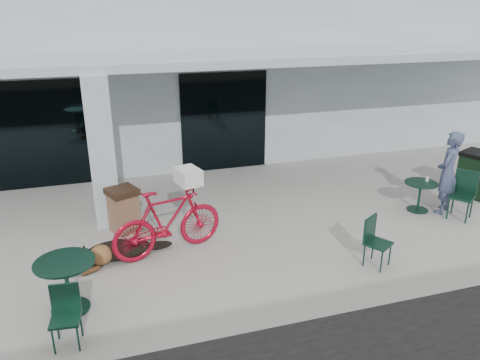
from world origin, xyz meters
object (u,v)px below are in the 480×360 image
object	(u,v)px
bicycle	(168,221)
dog	(119,249)
cafe_table_near	(68,286)
cafe_table_far	(419,196)
cafe_chair_far_a	(378,243)
cafe_chair_far_b	(462,196)
trash_receptacle	(124,210)
cafe_chair_near	(65,318)
person	(448,173)
wheeled_bin	(479,175)

from	to	relation	value
bicycle	dog	world-z (taller)	bicycle
cafe_table_near	cafe_table_far	world-z (taller)	cafe_table_near
dog	cafe_chair_far_a	world-z (taller)	cafe_chair_far_a
bicycle	cafe_table_near	world-z (taller)	bicycle
cafe_chair_far_b	bicycle	bearing A→B (deg)	-128.80
cafe_chair_far_b	trash_receptacle	xyz separation A→B (m)	(-6.99, 1.52, -0.06)
cafe_table_near	cafe_chair_near	bearing A→B (deg)	-90.00
person	cafe_table_far	bearing A→B (deg)	-60.72
bicycle	person	bearing A→B (deg)	-104.55
bicycle	person	size ratio (longest dim) A/B	1.16
cafe_chair_far_b	wheeled_bin	world-z (taller)	wheeled_bin
bicycle	cafe_table_far	distance (m)	5.69
person	bicycle	bearing A→B (deg)	-35.97
dog	cafe_table_far	distance (m)	6.60
cafe_table_far	cafe_chair_far_b	size ratio (longest dim) A/B	0.69
cafe_chair_far_a	person	bearing A→B (deg)	-0.72
cafe_table_far	cafe_chair_far_a	distance (m)	2.87
person	trash_receptacle	distance (m)	6.99
cafe_table_far	cafe_chair_far_a	world-z (taller)	cafe_chair_far_a
bicycle	cafe_table_near	size ratio (longest dim) A/B	2.41
cafe_chair_near	trash_receptacle	distance (m)	3.45
person	dog	bearing A→B (deg)	-35.96
cafe_chair_near	cafe_chair_far_b	xyz separation A→B (m)	(7.99, 1.78, 0.09)
cafe_chair_far_a	trash_receptacle	bearing A→B (deg)	115.66
dog	cafe_chair_far_b	world-z (taller)	cafe_chair_far_b
cafe_table_near	cafe_chair_near	distance (m)	0.84
bicycle	trash_receptacle	bearing A→B (deg)	17.07
person	wheeled_bin	distance (m)	1.56
dog	cafe_chair_near	distance (m)	2.29
cafe_table_near	person	world-z (taller)	person
trash_receptacle	dog	bearing A→B (deg)	-99.17
cafe_chair_near	cafe_chair_far_a	world-z (taller)	cafe_chair_far_a
dog	person	world-z (taller)	person
bicycle	cafe_table_near	xyz separation A→B (m)	(-1.73, -1.30, -0.23)
cafe_table_near	trash_receptacle	xyz separation A→B (m)	(1.00, 2.46, 0.05)
cafe_table_far	trash_receptacle	world-z (taller)	trash_receptacle
cafe_chair_far_b	wheeled_bin	size ratio (longest dim) A/B	0.96
cafe_chair_far_a	person	world-z (taller)	person
cafe_table_near	cafe_table_far	distance (m)	7.57
cafe_table_near	person	distance (m)	8.01
cafe_chair_near	person	bearing A→B (deg)	21.69
cafe_chair_far_a	trash_receptacle	size ratio (longest dim) A/B	0.96
cafe_chair_far_a	cafe_chair_far_b	distance (m)	3.06
wheeled_bin	cafe_chair_near	bearing A→B (deg)	172.81
cafe_chair_far_a	trash_receptacle	world-z (taller)	trash_receptacle
cafe_chair_far_a	trash_receptacle	xyz separation A→B (m)	(-4.18, 2.72, 0.02)
dog	cafe_chair_far_b	xyz separation A→B (m)	(7.18, -0.35, 0.30)
trash_receptacle	wheeled_bin	distance (m)	8.32
bicycle	trash_receptacle	world-z (taller)	bicycle
cafe_chair_near	person	xyz separation A→B (m)	(7.88, 2.18, 0.50)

